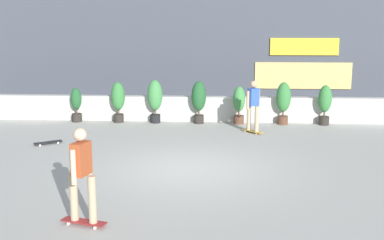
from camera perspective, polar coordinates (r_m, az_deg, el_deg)
name	(u,v)px	position (r m, az deg, el deg)	size (l,w,h in m)	color
ground_plane	(188,169)	(11.22, -0.50, -5.98)	(48.00, 48.00, 0.00)	#B2AFA8
planter_wall	(200,109)	(16.96, 0.98, 1.39)	(18.00, 0.40, 0.90)	beige
building_backdrop	(205,31)	(20.71, 1.56, 10.90)	(20.00, 2.08, 6.50)	#424751
potted_plant_0	(76,103)	(17.27, -14.02, 1.99)	(0.39, 0.39, 1.24)	#2D2823
potted_plant_1	(118,99)	(16.84, -9.06, 2.54)	(0.49, 0.49, 1.46)	#2D2823
potted_plant_2	(155,98)	(16.59, -4.56, 2.73)	(0.53, 0.53, 1.54)	black
potted_plant_3	(199,99)	(16.45, 0.84, 2.61)	(0.52, 0.52, 1.51)	#2D2823
potted_plant_4	(239,103)	(16.46, 5.80, 2.11)	(0.43, 0.43, 1.34)	brown
potted_plant_5	(283,100)	(16.57, 11.16, 2.43)	(0.51, 0.51, 1.49)	brown
potted_plant_6	(325,102)	(16.83, 16.00, 2.10)	(0.46, 0.46, 1.40)	#2D2823
skater_far_right	(82,172)	(8.00, -13.38, -6.26)	(0.82, 0.54, 1.70)	maroon
skater_mid_plaza	(253,104)	(14.98, 7.51, 1.93)	(0.67, 0.74, 1.70)	#BF8C26
skateboard_near_camera	(48,142)	(14.16, -17.24, -2.63)	(0.76, 0.63, 0.08)	black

